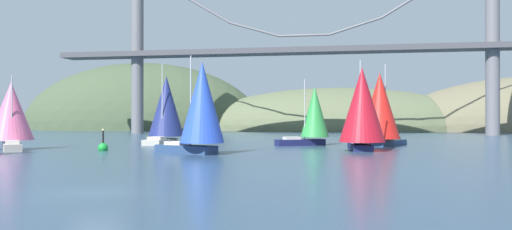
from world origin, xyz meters
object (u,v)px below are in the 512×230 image
sailboat_green_sail (313,115)px  sailboat_crimson_sail (362,107)px  channel_buoy (103,147)px  sailboat_red_spinnaker (380,108)px  sailboat_pink_spinnaker (11,113)px  sailboat_navy_sail (166,108)px  sailboat_blue_spinnaker (201,106)px

sailboat_green_sail → sailboat_crimson_sail: bearing=-61.2°
channel_buoy → sailboat_red_spinnaker: bearing=27.0°
sailboat_crimson_sail → sailboat_green_sail: size_ratio=1.17×
sailboat_crimson_sail → channel_buoy: (-27.76, -4.91, -4.36)m
sailboat_green_sail → sailboat_red_spinnaker: bearing=-6.6°
channel_buoy → sailboat_green_sail: bearing=37.2°
channel_buoy → sailboat_crimson_sail: bearing=10.0°
sailboat_red_spinnaker → sailboat_pink_spinnaker: bearing=-159.3°
sailboat_navy_sail → sailboat_green_sail: 20.75m
sailboat_pink_spinnaker → sailboat_navy_sail: bearing=56.0°
sailboat_crimson_sail → channel_buoy: 28.52m
sailboat_crimson_sail → sailboat_green_sail: (-6.26, 11.39, -0.70)m
sailboat_green_sail → sailboat_pink_spinnaker: (-32.55, -16.54, 0.10)m
sailboat_navy_sail → sailboat_green_sail: sailboat_navy_sail is taller
sailboat_blue_spinnaker → sailboat_crimson_sail: bearing=28.1°
channel_buoy → sailboat_navy_sail: bearing=87.4°
sailboat_red_spinnaker → sailboat_pink_spinnaker: sailboat_red_spinnaker is taller
sailboat_crimson_sail → sailboat_blue_spinnaker: 17.71m
sailboat_red_spinnaker → sailboat_crimson_sail: size_ratio=1.04×
sailboat_navy_sail → channel_buoy: bearing=-92.6°
sailboat_red_spinnaker → sailboat_crimson_sail: 10.64m
sailboat_red_spinnaker → sailboat_navy_sail: bearing=176.1°
sailboat_green_sail → sailboat_blue_spinnaker: bearing=-115.4°
sailboat_navy_sail → channel_buoy: 17.91m
sailboat_red_spinnaker → sailboat_green_sail: (-8.54, 0.99, -0.85)m
sailboat_crimson_sail → sailboat_blue_spinnaker: sailboat_crimson_sail is taller
sailboat_green_sail → channel_buoy: sailboat_green_sail is taller
sailboat_crimson_sail → sailboat_pink_spinnaker: size_ratio=1.21×
sailboat_green_sail → sailboat_navy_sail: bearing=177.2°
sailboat_red_spinnaker → sailboat_navy_sail: sailboat_navy_sail is taller
sailboat_red_spinnaker → sailboat_crimson_sail: (-2.28, -10.39, -0.15)m
sailboat_green_sail → channel_buoy: 27.22m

